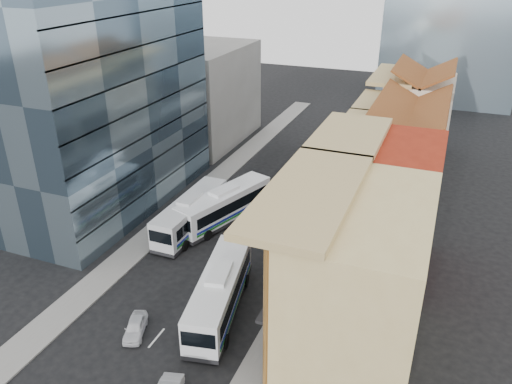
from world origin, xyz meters
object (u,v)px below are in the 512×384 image
at_px(bus_left_near, 191,213).
at_px(shophouse_tan, 360,284).
at_px(office_tower, 96,71).
at_px(bus_right, 220,291).
at_px(sedan_left, 135,327).
at_px(bus_left_far, 225,205).

bearing_deg(bus_left_near, shophouse_tan, -30.54).
xyz_separation_m(office_tower, bus_right, (20.13, -13.35, -13.06)).
distance_m(bus_right, sedan_left, 6.93).
bearing_deg(bus_left_far, sedan_left, -68.13).
xyz_separation_m(shophouse_tan, bus_left_near, (-19.31, 11.48, -4.09)).
distance_m(office_tower, bus_right, 27.46).
bearing_deg(bus_left_near, bus_right, -51.89).
distance_m(shophouse_tan, bus_right, 11.62).
xyz_separation_m(bus_left_near, sedan_left, (3.58, -15.59, -1.32)).
relative_size(office_tower, bus_right, 2.48).
xyz_separation_m(bus_left_near, bus_left_far, (2.47, 2.86, 0.04)).
height_order(bus_left_near, bus_right, bus_right).
xyz_separation_m(bus_right, sedan_left, (-4.86, -4.75, -1.35)).
bearing_deg(sedan_left, bus_right, 23.64).
xyz_separation_m(bus_left_near, bus_right, (8.44, -10.84, 0.04)).
distance_m(bus_left_far, bus_right, 14.94).
distance_m(bus_left_near, sedan_left, 16.05).
bearing_deg(bus_left_near, bus_left_far, 49.33).
relative_size(bus_left_near, bus_right, 0.98).
xyz_separation_m(office_tower, bus_left_near, (11.69, -2.52, -13.09)).
height_order(bus_right, sedan_left, bus_right).
relative_size(office_tower, bus_left_far, 2.47).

